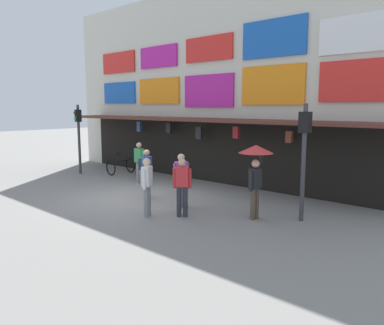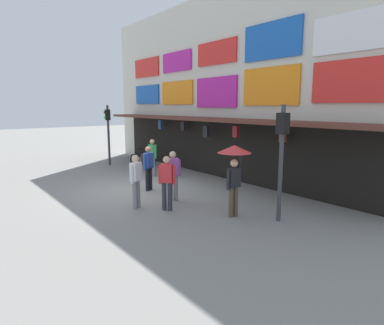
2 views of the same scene
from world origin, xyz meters
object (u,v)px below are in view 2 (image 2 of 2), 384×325
(traffic_light_near, at_px, (108,125))
(pedestrian_in_yellow, at_px, (148,165))
(pedestrian_in_black, at_px, (136,178))
(bicycle_parked, at_px, (143,159))
(pedestrian_in_white, at_px, (152,155))
(pedestrian_in_green, at_px, (173,173))
(pedestrian_in_red, at_px, (167,180))
(traffic_light_far, at_px, (282,144))
(pedestrian_with_umbrella, at_px, (234,161))

(traffic_light_near, xyz_separation_m, pedestrian_in_yellow, (5.97, -1.11, -1.16))
(traffic_light_near, relative_size, pedestrian_in_black, 1.90)
(bicycle_parked, xyz_separation_m, pedestrian_in_yellow, (4.48, -2.35, 0.59))
(pedestrian_in_white, height_order, pedestrian_in_yellow, same)
(pedestrian_in_green, xyz_separation_m, pedestrian_in_black, (-0.04, -1.37, 0.00))
(traffic_light_near, bearing_deg, pedestrian_in_white, 6.03)
(traffic_light_near, bearing_deg, pedestrian_in_red, -12.73)
(traffic_light_far, relative_size, pedestrian_with_umbrella, 1.54)
(traffic_light_near, xyz_separation_m, pedestrian_in_black, (7.61, -2.52, -1.19))
(pedestrian_in_red, xyz_separation_m, pedestrian_in_black, (-0.79, -0.62, 0.00))
(pedestrian_in_red, xyz_separation_m, pedestrian_with_umbrella, (1.67, 1.17, 0.69))
(pedestrian_in_red, bearing_deg, bicycle_parked, 155.62)
(traffic_light_near, bearing_deg, bicycle_parked, 39.76)
(pedestrian_in_green, distance_m, pedestrian_in_black, 1.37)
(pedestrian_in_white, bearing_deg, traffic_light_far, -3.00)
(bicycle_parked, relative_size, pedestrian_in_white, 0.70)
(bicycle_parked, relative_size, pedestrian_in_green, 0.70)
(traffic_light_near, relative_size, pedestrian_in_yellow, 1.90)
(bicycle_parked, height_order, pedestrian_in_red, pedestrian_in_red)
(traffic_light_far, relative_size, pedestrian_in_green, 1.90)
(traffic_light_near, relative_size, pedestrian_with_umbrella, 1.54)
(bicycle_parked, xyz_separation_m, pedestrian_in_green, (6.16, -2.38, 0.55))
(traffic_light_near, distance_m, traffic_light_far, 11.10)
(traffic_light_far, distance_m, pedestrian_in_yellow, 5.38)
(pedestrian_in_black, bearing_deg, traffic_light_far, 36.02)
(pedestrian_in_red, distance_m, pedestrian_in_green, 1.06)
(traffic_light_far, height_order, pedestrian_in_yellow, traffic_light_far)
(pedestrian_in_red, bearing_deg, pedestrian_in_yellow, 162.12)
(traffic_light_far, relative_size, bicycle_parked, 2.70)
(pedestrian_in_green, distance_m, pedestrian_with_umbrella, 2.55)
(traffic_light_far, height_order, pedestrian_with_umbrella, traffic_light_far)
(pedestrian_in_white, relative_size, pedestrian_in_red, 1.00)
(pedestrian_in_black, bearing_deg, bicycle_parked, 148.50)
(traffic_light_far, xyz_separation_m, pedestrian_with_umbrella, (-1.04, -0.74, -0.50))
(traffic_light_near, height_order, pedestrian_in_white, traffic_light_near)
(traffic_light_far, bearing_deg, pedestrian_in_black, -143.98)
(bicycle_parked, height_order, pedestrian_in_yellow, pedestrian_in_yellow)
(pedestrian_with_umbrella, bearing_deg, traffic_light_far, 35.61)
(traffic_light_near, relative_size, bicycle_parked, 2.70)
(traffic_light_far, bearing_deg, pedestrian_in_red, -144.67)
(pedestrian_with_umbrella, bearing_deg, pedestrian_in_yellow, -174.56)
(pedestrian_in_yellow, bearing_deg, pedestrian_in_white, 145.02)
(pedestrian_in_black, distance_m, pedestrian_with_umbrella, 3.12)
(pedestrian_in_red, height_order, pedestrian_with_umbrella, pedestrian_with_umbrella)
(traffic_light_near, height_order, traffic_light_far, same)
(traffic_light_far, xyz_separation_m, pedestrian_in_green, (-3.45, -1.17, -1.19))
(pedestrian_in_yellow, bearing_deg, pedestrian_in_black, -40.53)
(bicycle_parked, relative_size, pedestrian_in_red, 0.70)
(bicycle_parked, bearing_deg, traffic_light_near, -140.24)
(pedestrian_in_white, relative_size, pedestrian_with_umbrella, 0.81)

